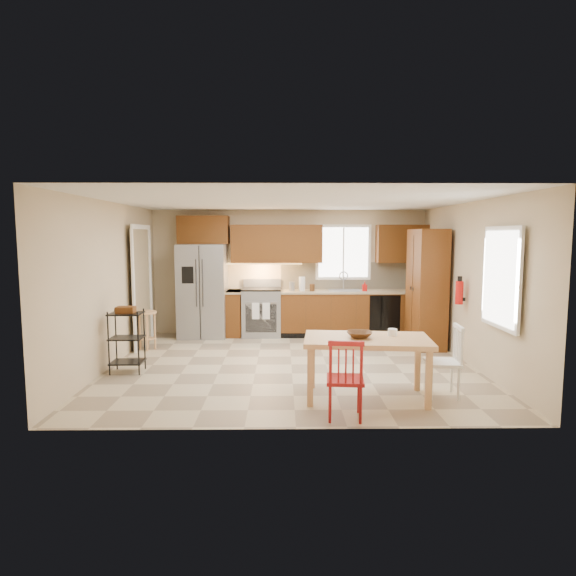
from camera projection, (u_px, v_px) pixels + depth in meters
The scene contains 33 objects.
floor at pixel (291, 364), 7.45m from camera, with size 5.50×5.50×0.00m, color tan.
ceiling at pixel (292, 201), 7.18m from camera, with size 5.50×5.00×0.02m, color silver.
wall_back at pixel (289, 272), 9.80m from camera, with size 5.50×0.02×2.50m, color #CCB793.
wall_front at pixel (296, 310), 4.83m from camera, with size 5.50×0.02×2.50m, color #CCB793.
wall_left at pixel (110, 285), 7.28m from camera, with size 0.02×5.00×2.50m, color #CCB793.
wall_right at pixel (471, 284), 7.35m from camera, with size 0.02×5.00×2.50m, color #CCB793.
refrigerator at pixel (203, 291), 9.44m from camera, with size 0.92×0.75×1.82m, color gray.
range_stove at pixel (262, 313), 9.56m from camera, with size 0.76×0.63×0.92m, color gray.
base_cabinet_narrow at pixel (234, 313), 9.57m from camera, with size 0.30×0.60×0.90m, color #603011.
base_cabinet_run at pixel (354, 313), 9.60m from camera, with size 2.92×0.60×0.90m, color #603011.
dishwasher at pixel (385, 315), 9.32m from camera, with size 0.60×0.02×0.78m, color black.
backsplash at pixel (352, 276), 9.81m from camera, with size 2.92×0.03×0.55m, color #C5B694.
upper_over_fridge at pixel (203, 230), 9.51m from camera, with size 1.00×0.35×0.55m, color #57300E.
upper_left_block at pixel (277, 244), 9.56m from camera, with size 1.80×0.35×0.75m, color #57300E.
upper_right_block at pixel (402, 244), 9.59m from camera, with size 1.00×0.35×0.75m, color #57300E.
window_back at pixel (343, 252), 9.75m from camera, with size 1.12×0.04×1.12m, color white.
sink at pixel (345, 293), 9.56m from camera, with size 0.62×0.46×0.16m, color gray.
undercab_glow at pixel (262, 264), 9.57m from camera, with size 1.60×0.30×0.01m, color #FFBF66.
soap_bottle at pixel (365, 286), 9.45m from camera, with size 0.09×0.09×0.19m, color red.
paper_towel at pixel (302, 284), 9.48m from camera, with size 0.12×0.12×0.28m, color white.
canister_steel at pixel (292, 286), 9.48m from camera, with size 0.11×0.11×0.18m, color gray.
canister_wood at pixel (312, 288), 9.46m from camera, with size 0.10×0.10×0.14m, color #4F2D15.
pantry at pixel (426, 289), 8.56m from camera, with size 0.50×0.95×2.10m, color #603011.
fire_extinguisher at pixel (459, 293), 7.51m from camera, with size 0.12×0.12×0.36m, color red.
window_right at pixel (501, 278), 6.18m from camera, with size 0.04×1.02×1.32m, color white.
doorway at pixel (141, 288), 8.59m from camera, with size 0.04×0.95×2.10m, color #8C7A59.
dining_table at pixel (367, 368), 5.89m from camera, with size 1.51×0.85×0.74m, color tan, non-canonical shape.
chair_red at pixel (345, 378), 5.23m from camera, with size 0.42×0.42×0.89m, color #AE1B1A, non-canonical shape.
chair_white at pixel (443, 361), 5.94m from camera, with size 0.42×0.42×0.89m, color white, non-canonical shape.
table_bowl at pixel (359, 338), 5.85m from camera, with size 0.31×0.31×0.08m, color #4F2D15.
table_jar at pixel (392, 334), 5.94m from camera, with size 0.11×0.11×0.13m, color white.
bar_stool at pixel (147, 330), 8.40m from camera, with size 0.33×0.33×0.68m, color tan, non-canonical shape.
utility_cart at pixel (127, 341), 6.99m from camera, with size 0.46×0.36×0.92m, color black, non-canonical shape.
Camera 1 is at (-0.14, -7.27, 1.99)m, focal length 30.00 mm.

